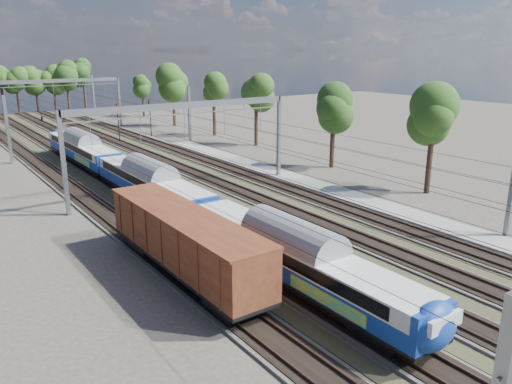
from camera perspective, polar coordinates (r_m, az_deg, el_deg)
ground at (r=29.00m, az=21.98°, el=-13.65°), size 220.00×220.00×0.00m
track_bed at (r=63.38m, az=-14.23°, el=2.99°), size 21.00×130.00×0.34m
platform at (r=49.23m, az=10.20°, el=-0.38°), size 3.00×70.00×0.30m
catenary at (r=69.63m, az=-16.70°, el=9.20°), size 25.65×130.00×9.00m
tree_belt at (r=108.77m, az=-20.27°, el=12.14°), size 40.14×100.78×12.42m
emu_train at (r=45.87m, az=-11.80°, el=1.35°), size 2.88×61.00×4.22m
freight_boxcar at (r=31.23m, az=-8.21°, el=-5.43°), size 3.25×15.67×4.04m
worker at (r=108.40m, az=-23.27°, el=7.88°), size 0.65×0.82×1.98m
signal_near at (r=79.83m, az=-15.49°, el=8.15°), size 0.41×0.38×5.92m
signal_far at (r=84.41m, az=-12.00°, el=8.79°), size 0.41×0.37×5.97m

